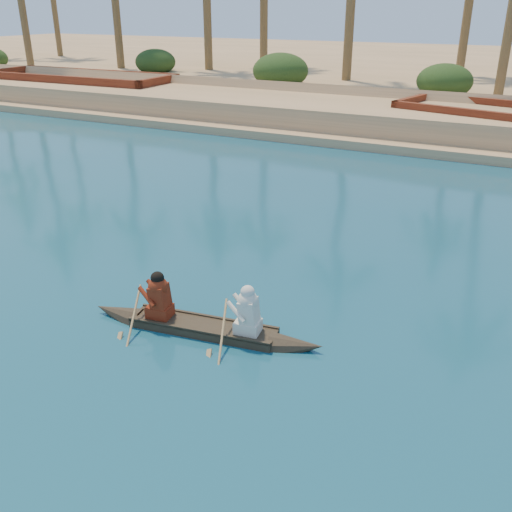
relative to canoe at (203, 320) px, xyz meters
The scene contains 2 objects.
canoe is the anchor object (origin of this frame).
barge_left 29.42m from the canoe, 136.99° to the left, with size 12.36×4.38×2.04m.
Camera 1 is at (-0.79, -0.73, 5.55)m, focal length 40.00 mm.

